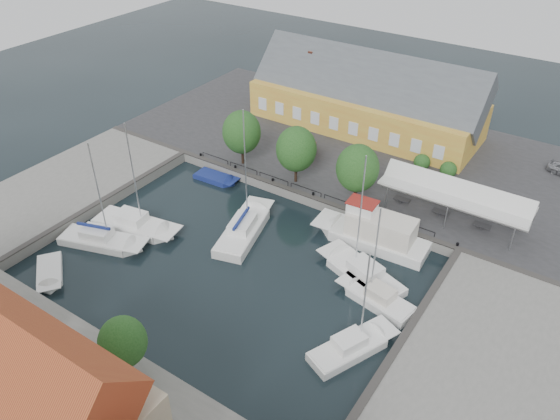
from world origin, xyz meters
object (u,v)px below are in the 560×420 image
at_px(east_boat_a, 362,275).
at_px(east_boat_b, 377,300).
at_px(trawler, 374,235).
at_px(launch_sw, 50,274).
at_px(west_boat_c, 135,226).
at_px(tent_canopy, 455,195).
at_px(launch_nw, 216,179).
at_px(car_red, 307,151).
at_px(center_sailboat, 244,230).
at_px(east_boat_c, 351,349).
at_px(warehouse, 363,99).
at_px(west_boat_d, 102,242).

xyz_separation_m(east_boat_a, east_boat_b, (2.41, -2.09, -0.00)).
height_order(trawler, launch_sw, trawler).
bearing_deg(east_boat_b, trawler, 117.44).
xyz_separation_m(trawler, west_boat_c, (-20.23, -10.57, -0.76)).
bearing_deg(tent_canopy, launch_nw, -166.88).
bearing_deg(car_red, east_boat_b, -63.70).
xyz_separation_m(center_sailboat, east_boat_c, (15.21, -7.18, -0.10)).
distance_m(tent_canopy, trawler, 8.53).
distance_m(launch_sw, launch_nw, 20.37).
bearing_deg(launch_nw, trawler, -2.25).
bearing_deg(warehouse, car_red, -96.67).
bearing_deg(center_sailboat, east_boat_c, -25.26).
bearing_deg(launch_nw, east_boat_b, -18.39).
distance_m(center_sailboat, trawler, 12.24).
xyz_separation_m(warehouse, car_red, (-1.29, -11.02, -2.74)).
bearing_deg(car_red, tent_canopy, -28.37).
distance_m(west_boat_c, launch_sw, 9.02).
distance_m(trawler, east_boat_b, 7.82).
bearing_deg(trawler, east_boat_c, -71.36).
distance_m(tent_canopy, car_red, 18.22).
bearing_deg(center_sailboat, warehouse, 91.65).
bearing_deg(east_boat_c, east_boat_b, 96.66).
xyz_separation_m(tent_canopy, east_boat_a, (-3.72, -11.27, -3.42)).
relative_size(west_boat_d, launch_sw, 2.10).
xyz_separation_m(warehouse, launch_nw, (-7.80, -19.54, -4.34)).
distance_m(car_red, west_boat_c, 21.19).
distance_m(east_boat_a, east_boat_b, 3.19).
distance_m(east_boat_c, west_boat_d, 25.30).
bearing_deg(east_boat_b, center_sailboat, 174.16).
height_order(east_boat_b, east_boat_c, east_boat_b).
bearing_deg(east_boat_c, car_red, 128.23).
distance_m(west_boat_d, launch_nw, 14.90).
bearing_deg(west_boat_c, center_sailboat, 29.04).
bearing_deg(east_boat_a, launch_sw, -146.89).
distance_m(east_boat_b, launch_sw, 27.96).
xyz_separation_m(trawler, east_boat_b, (3.59, -6.91, -0.76)).
height_order(car_red, east_boat_c, east_boat_c).
height_order(tent_canopy, west_boat_c, west_boat_c).
relative_size(trawler, east_boat_b, 1.17).
distance_m(car_red, east_boat_b, 23.22).
distance_m(east_boat_b, launch_nw, 24.33).
relative_size(warehouse, east_boat_c, 3.03).
xyz_separation_m(trawler, east_boat_c, (4.25, -12.60, -0.76)).
relative_size(east_boat_b, west_boat_d, 0.85).
bearing_deg(car_red, trawler, -54.93).
distance_m(car_red, center_sailboat, 14.91).
bearing_deg(east_boat_b, car_red, 135.66).
xyz_separation_m(east_boat_a, launch_sw, (-22.54, -14.70, -0.17)).
height_order(tent_canopy, car_red, tent_canopy).
xyz_separation_m(east_boat_c, west_boat_c, (-24.49, 2.02, 0.00)).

